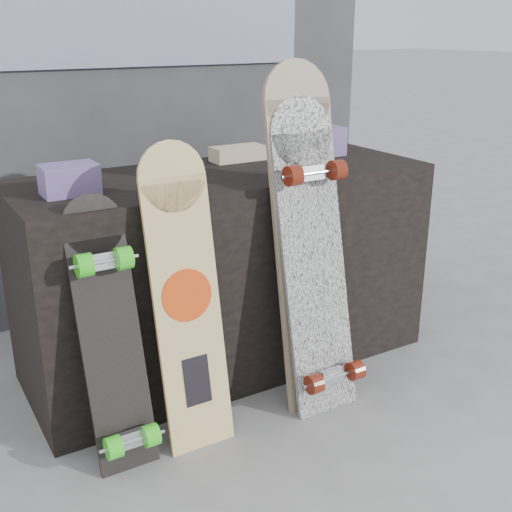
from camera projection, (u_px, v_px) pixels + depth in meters
ground at (294, 417)px, 2.30m from camera, size 60.00×60.00×0.00m
vendor_table at (226, 270)px, 2.57m from camera, size 1.60×0.60×0.80m
booth at (139, 76)px, 3.02m from camera, size 2.40×0.22×2.20m
merch_box_purple at (69, 179)px, 2.09m from camera, size 0.18×0.12×0.10m
merch_box_small at (324, 141)px, 2.75m from camera, size 0.14×0.14×0.12m
merch_box_flat at (238, 153)px, 2.63m from camera, size 0.22×0.10×0.06m
longboard_geisha at (185, 291)px, 2.04m from camera, size 0.23×0.20×1.00m
longboard_celtic at (307, 228)px, 2.26m from camera, size 0.27×0.24×1.22m
longboard_cascadia at (314, 253)px, 2.25m from camera, size 0.25×0.32×1.11m
skateboard_dark at (111, 334)px, 1.96m from camera, size 0.19×0.29×0.85m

